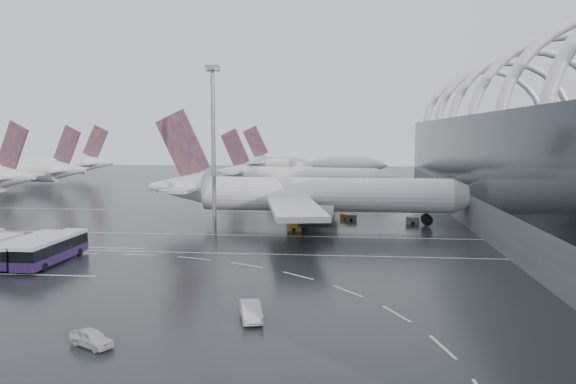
# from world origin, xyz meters

# --- Properties ---
(ground) EXTENTS (420.00, 420.00, 0.00)m
(ground) POSITION_xyz_m (0.00, 0.00, 0.00)
(ground) COLOR black
(ground) RESTS_ON ground
(lane_marking_near) EXTENTS (120.00, 0.25, 0.01)m
(lane_marking_near) POSITION_xyz_m (0.00, -2.00, 0.01)
(lane_marking_near) COLOR silver
(lane_marking_near) RESTS_ON ground
(lane_marking_mid) EXTENTS (120.00, 0.25, 0.01)m
(lane_marking_mid) POSITION_xyz_m (0.00, 12.00, 0.01)
(lane_marking_mid) COLOR silver
(lane_marking_mid) RESTS_ON ground
(lane_marking_far) EXTENTS (120.00, 0.25, 0.01)m
(lane_marking_far) POSITION_xyz_m (0.00, 40.00, 0.01)
(lane_marking_far) COLOR silver
(lane_marking_far) RESTS_ON ground
(bus_bay_line_north) EXTENTS (28.00, 0.25, 0.01)m
(bus_bay_line_north) POSITION_xyz_m (-24.00, 0.00, 0.01)
(bus_bay_line_north) COLOR silver
(bus_bay_line_north) RESTS_ON ground
(airliner_main) EXTENTS (62.64, 55.09, 21.26)m
(airliner_main) POSITION_xyz_m (12.52, 24.73, 5.33)
(airliner_main) COLOR silver
(airliner_main) RESTS_ON ground
(airliner_gate_b) EXTENTS (51.88, 45.90, 18.12)m
(airliner_gate_b) POSITION_xyz_m (6.91, 77.29, 4.53)
(airliner_gate_b) COLOR silver
(airliner_gate_b) RESTS_ON ground
(airliner_gate_c) EXTENTS (54.80, 50.70, 19.57)m
(airliner_gate_c) POSITION_xyz_m (6.59, 128.97, 4.89)
(airliner_gate_c) COLOR silver
(airliner_gate_c) RESTS_ON ground
(jet_remote_mid) EXTENTS (44.15, 35.67, 19.21)m
(jet_remote_mid) POSITION_xyz_m (-77.28, 82.75, 4.96)
(jet_remote_mid) COLOR silver
(jet_remote_mid) RESTS_ON ground
(jet_remote_far) EXTENTS (45.20, 36.37, 19.76)m
(jet_remote_far) POSITION_xyz_m (-84.88, 114.64, 5.10)
(jet_remote_far) COLOR silver
(jet_remote_far) RESTS_ON ground
(bus_row_near_c) EXTENTS (3.41, 12.97, 3.17)m
(bus_row_near_c) POSITION_xyz_m (-22.13, -9.77, 1.74)
(bus_row_near_c) COLOR #2D133E
(bus_row_near_c) RESTS_ON ground
(bus_row_near_d) EXTENTS (3.52, 13.81, 3.39)m
(bus_row_near_d) POSITION_xyz_m (-18.55, -9.95, 1.86)
(bus_row_near_d) COLOR #2D133E
(bus_row_near_d) RESTS_ON ground
(van_curve_b) EXTENTS (4.34, 3.38, 1.38)m
(van_curve_b) POSITION_xyz_m (-0.72, -36.96, 0.69)
(van_curve_b) COLOR silver
(van_curve_b) RESTS_ON ground
(van_curve_c) EXTENTS (2.98, 5.29, 1.65)m
(van_curve_c) POSITION_xyz_m (10.74, -29.40, 0.83)
(van_curve_c) COLOR silver
(van_curve_c) RESTS_ON ground
(floodlight_mast) EXTENTS (2.12, 2.12, 27.70)m
(floodlight_mast) POSITION_xyz_m (-2.52, 13.29, 17.43)
(floodlight_mast) COLOR gray
(floodlight_mast) RESTS_ON ground
(gse_cart_belly_b) EXTENTS (2.22, 1.31, 1.21)m
(gse_cart_belly_b) POSITION_xyz_m (20.45, 29.23, 0.60)
(gse_cart_belly_b) COLOR slate
(gse_cart_belly_b) RESTS_ON ground
(gse_cart_belly_c) EXTENTS (2.45, 1.45, 1.34)m
(gse_cart_belly_c) POSITION_xyz_m (10.56, 17.20, 0.67)
(gse_cart_belly_c) COLOR #AB7516
(gse_cart_belly_c) RESTS_ON ground
(gse_cart_belly_d) EXTENTS (2.33, 1.38, 1.27)m
(gse_cart_belly_d) POSITION_xyz_m (31.74, 26.45, 0.64)
(gse_cart_belly_d) COLOR slate
(gse_cart_belly_d) RESTS_ON ground
(gse_cart_belly_e) EXTENTS (2.08, 1.23, 1.13)m
(gse_cart_belly_e) POSITION_xyz_m (19.38, 31.04, 0.57)
(gse_cart_belly_e) COLOR #AB7516
(gse_cart_belly_e) RESTS_ON ground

